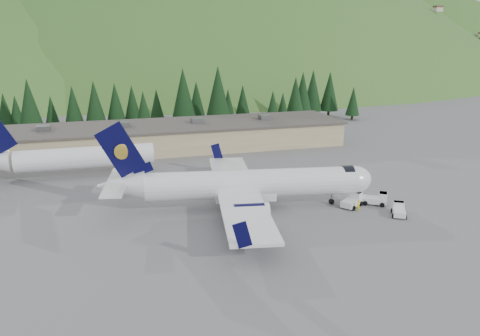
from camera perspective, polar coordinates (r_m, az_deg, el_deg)
name	(u,v)px	position (r m, az deg, el deg)	size (l,w,h in m)	color
ground	(252,207)	(64.33, 1.50, -4.84)	(600.00, 600.00, 0.00)	#5A5A5E
airliner	(244,185)	(63.10, 0.54, -2.08)	(37.22, 35.09, 12.37)	white
second_airliner	(67,158)	(81.89, -20.30, 1.15)	(27.50, 11.00, 10.05)	white
baggage_tug_a	(353,200)	(66.42, 13.56, -3.86)	(3.81, 3.39, 1.84)	white
baggage_tug_b	(377,199)	(67.90, 16.32, -3.64)	(3.78, 3.35, 1.82)	white
baggage_tug_c	(399,210)	(64.92, 18.80, -4.84)	(2.85, 3.36, 1.60)	white
terminal_building	(174,136)	(98.31, -8.06, 3.90)	(71.00, 17.00, 6.10)	tan
ramp_worker	(358,205)	(64.84, 14.21, -4.42)	(0.58, 0.38, 1.59)	#FFF200
tree_line	(158,100)	(119.64, -9.95, 8.13)	(113.16, 17.88, 14.23)	black
hills	(232,210)	(293.83, -0.99, -5.19)	(614.00, 330.00, 300.00)	#225617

